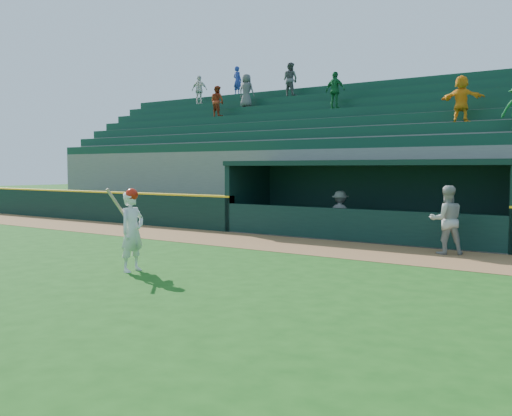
% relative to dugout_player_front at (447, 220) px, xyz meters
% --- Properties ---
extents(ground, '(120.00, 120.00, 0.00)m').
position_rel_dugout_player_front_xyz_m(ground, '(-3.15, -5.64, -0.89)').
color(ground, '#184C13').
rests_on(ground, ground).
extents(warning_track, '(40.00, 3.00, 0.01)m').
position_rel_dugout_player_front_xyz_m(warning_track, '(-3.15, -0.74, -0.88)').
color(warning_track, brown).
rests_on(warning_track, ground).
extents(field_wall_left, '(15.50, 0.30, 1.20)m').
position_rel_dugout_player_front_xyz_m(field_wall_left, '(-15.40, 0.91, -0.29)').
color(field_wall_left, black).
rests_on(field_wall_left, ground).
extents(wall_stripe_left, '(15.50, 0.32, 0.06)m').
position_rel_dugout_player_front_xyz_m(wall_stripe_left, '(-15.40, 0.91, 0.34)').
color(wall_stripe_left, yellow).
rests_on(wall_stripe_left, field_wall_left).
extents(dugout_player_front, '(1.09, 1.02, 1.78)m').
position_rel_dugout_player_front_xyz_m(dugout_player_front, '(0.00, 0.00, 0.00)').
color(dugout_player_front, '#A6A6A1').
rests_on(dugout_player_front, ground).
extents(dugout_player_inside, '(1.04, 0.72, 1.48)m').
position_rel_dugout_player_front_xyz_m(dugout_player_inside, '(-3.99, 1.92, -0.15)').
color(dugout_player_inside, gray).
rests_on(dugout_player_inside, ground).
extents(dugout, '(9.40, 2.80, 2.46)m').
position_rel_dugout_player_front_xyz_m(dugout, '(-3.15, 2.37, 0.47)').
color(dugout, slate).
rests_on(dugout, ground).
extents(stands, '(34.50, 6.25, 7.42)m').
position_rel_dugout_player_front_xyz_m(stands, '(-3.14, 6.93, 1.51)').
color(stands, slate).
rests_on(stands, ground).
extents(batter_at_plate, '(0.54, 0.78, 1.80)m').
position_rel_dugout_player_front_xyz_m(batter_at_plate, '(-4.78, -6.35, 0.01)').
color(batter_at_plate, silver).
rests_on(batter_at_plate, ground).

